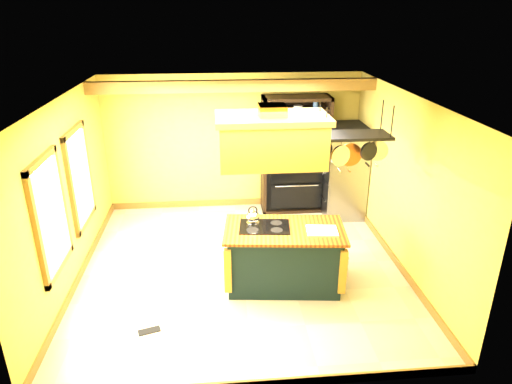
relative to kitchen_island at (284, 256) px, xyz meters
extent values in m
plane|color=beige|center=(-0.59, 0.49, -0.47)|extent=(5.00, 5.00, 0.00)
plane|color=white|center=(-0.59, 0.49, 2.23)|extent=(5.00, 5.00, 0.00)
cube|color=gold|center=(-0.59, 2.99, 0.88)|extent=(5.00, 0.02, 2.70)
cube|color=gold|center=(-0.59, -2.01, 0.88)|extent=(5.00, 0.02, 2.70)
cube|color=gold|center=(-3.09, 0.49, 0.88)|extent=(0.02, 5.00, 2.70)
cube|color=gold|center=(1.91, 0.49, 0.88)|extent=(0.02, 5.00, 2.70)
cube|color=olive|center=(-0.59, 2.19, 2.12)|extent=(5.00, 0.15, 0.20)
cube|color=olive|center=(-3.06, -0.31, 0.93)|extent=(0.06, 1.06, 1.56)
cube|color=white|center=(-3.04, -0.31, 0.93)|extent=(0.02, 0.85, 1.34)
cube|color=olive|center=(-3.06, 1.09, 0.93)|extent=(0.06, 1.06, 1.56)
cube|color=white|center=(-3.04, 1.09, 0.93)|extent=(0.02, 0.85, 1.34)
cube|color=black|center=(0.00, 0.00, -0.03)|extent=(1.66, 1.02, 0.88)
cube|color=brown|center=(0.00, 0.00, 0.43)|extent=(1.81, 1.13, 0.04)
cube|color=black|center=(-0.28, 0.08, 0.46)|extent=(0.77, 0.57, 0.01)
ellipsoid|color=silver|center=(-0.44, 0.21, 0.56)|extent=(0.20, 0.20, 0.16)
cube|color=white|center=(0.52, -0.13, 0.46)|extent=(0.46, 0.38, 0.02)
cube|color=#C37F30|center=(-0.20, 0.00, 1.72)|extent=(1.39, 0.75, 0.59)
cube|color=olive|center=(-0.20, 0.00, 2.06)|extent=(1.47, 0.83, 0.08)
cube|color=#C37F30|center=(-0.20, 0.00, 2.12)|extent=(0.35, 0.35, 0.21)
cube|color=black|center=(0.90, 0.00, 1.80)|extent=(0.96, 0.48, 0.04)
cylinder|color=black|center=(0.47, -0.19, 2.02)|extent=(0.02, 0.02, 0.43)
cylinder|color=black|center=(1.33, 0.19, 2.02)|extent=(0.02, 0.02, 0.43)
cylinder|color=black|center=(0.52, 0.09, 1.60)|extent=(0.25, 0.04, 0.25)
cylinder|color=silver|center=(0.71, -0.10, 1.55)|extent=(0.29, 0.03, 0.29)
cylinder|color=#C16330|center=(0.90, 0.09, 1.50)|extent=(0.33, 0.04, 0.33)
cylinder|color=black|center=(1.09, -0.10, 1.60)|extent=(0.25, 0.03, 0.25)
cylinder|color=silver|center=(1.29, 0.09, 1.55)|extent=(0.29, 0.04, 0.29)
cube|color=gray|center=(1.52, 2.39, 0.41)|extent=(0.73, 0.90, 1.75)
cube|color=gray|center=(1.14, 2.17, 0.79)|extent=(0.03, 0.43, 0.95)
cube|color=gray|center=(1.14, 2.62, 0.79)|extent=(0.03, 0.43, 0.95)
cube|color=gray|center=(1.14, 2.39, -0.07)|extent=(0.03, 0.86, 0.74)
cube|color=black|center=(1.52, 2.39, -0.44)|extent=(0.69, 0.85, 0.06)
cube|color=black|center=(0.61, 2.94, 0.68)|extent=(1.30, 0.06, 2.30)
cube|color=black|center=(-0.01, 2.70, 0.68)|extent=(0.06, 0.55, 2.30)
cube|color=black|center=(1.23, 2.70, 0.68)|extent=(0.06, 0.55, 2.30)
cube|color=black|center=(0.61, 2.70, 0.83)|extent=(1.30, 0.55, 0.05)
cube|color=black|center=(0.61, 2.73, 0.21)|extent=(1.18, 0.45, 1.24)
cube|color=black|center=(0.61, 2.40, 0.48)|extent=(1.01, 0.04, 0.55)
cube|color=black|center=(0.61, 2.40, -0.07)|extent=(1.01, 0.04, 0.50)
cube|color=black|center=(0.61, 2.70, 1.08)|extent=(1.18, 0.49, 0.02)
cube|color=black|center=(0.61, 2.70, 1.35)|extent=(1.18, 0.49, 0.02)
cube|color=black|center=(0.61, 2.70, 1.61)|extent=(1.18, 0.49, 0.03)
cylinder|color=white|center=(0.29, 2.65, 1.13)|extent=(0.22, 0.22, 0.07)
cylinder|color=#3A62A3|center=(0.96, 2.65, 1.45)|extent=(0.10, 0.10, 0.17)
cube|color=black|center=(-1.87, -0.92, -0.46)|extent=(0.30, 0.20, 0.01)
camera|label=1|loc=(-0.94, -5.76, 3.41)|focal=32.00mm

